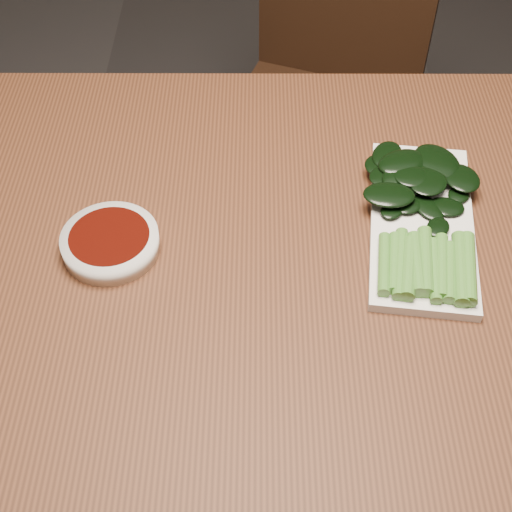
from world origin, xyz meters
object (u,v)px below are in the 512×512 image
object	(u,v)px
sauce_bowl	(110,242)
gai_lan	(420,212)
serving_plate	(421,224)
table	(281,291)
chair_far	(327,86)

from	to	relation	value
sauce_bowl	gai_lan	bearing A→B (deg)	6.54
serving_plate	gai_lan	bearing A→B (deg)	127.33
table	gai_lan	size ratio (longest dim) A/B	4.70
sauce_bowl	serving_plate	size ratio (longest dim) A/B	0.40
sauce_bowl	gai_lan	xyz separation A→B (m)	(0.40, 0.05, 0.01)
table	sauce_bowl	bearing A→B (deg)	177.00
table	chair_far	distance (m)	0.77
sauce_bowl	chair_far	bearing A→B (deg)	64.67
chair_far	gai_lan	size ratio (longest dim) A/B	2.99
chair_far	serving_plate	xyz separation A→B (m)	(0.06, -0.68, 0.27)
table	chair_far	world-z (taller)	chair_far
gai_lan	sauce_bowl	bearing A→B (deg)	-173.46
table	sauce_bowl	distance (m)	0.24
table	sauce_bowl	world-z (taller)	sauce_bowl
chair_far	gai_lan	distance (m)	0.74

